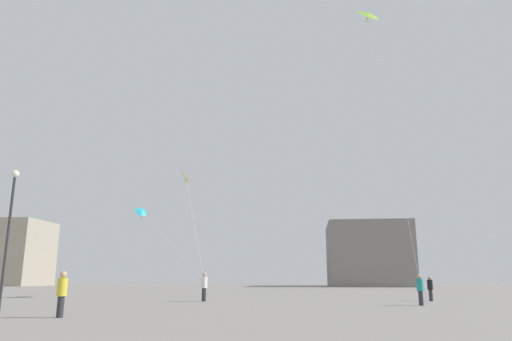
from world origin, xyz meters
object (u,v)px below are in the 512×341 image
kite_cyan_diamond (142,212)px  person_in_teal (420,288)px  person_in_yellow (62,292)px  kite_lime_diamond (369,16)px  person_in_white (204,285)px  building_centre_hall (367,255)px  lamppost_east (10,218)px  kite_amber_delta (186,178)px  person_in_black (430,287)px

kite_cyan_diamond → person_in_teal: bearing=-31.7°
person_in_yellow → kite_lime_diamond: size_ratio=0.12×
person_in_white → building_centre_hall: bearing=62.2°
person_in_teal → building_centre_hall: bearing=-128.1°
person_in_yellow → lamppost_east: size_ratio=0.27×
kite_lime_diamond → lamppost_east: kite_lime_diamond is taller
kite_lime_diamond → kite_amber_delta: (-12.32, 13.49, -5.82)m
kite_cyan_diamond → kite_lime_diamond: kite_lime_diamond is taller
kite_cyan_diamond → lamppost_east: 17.91m
person_in_white → kite_lime_diamond: bearing=-45.6°
person_in_white → kite_lime_diamond: (9.73, -7.65, 14.12)m
kite_lime_diamond → kite_amber_delta: 19.18m
person_in_teal → building_centre_hall: building_centre_hall is taller
person_in_teal → person_in_yellow: 18.01m
kite_cyan_diamond → kite_amber_delta: (4.04, -1.98, 2.49)m
lamppost_east → person_in_black: bearing=26.6°
kite_lime_diamond → building_centre_hall: kite_lime_diamond is taller
kite_lime_diamond → lamppost_east: 20.46m
person_in_black → person_in_yellow: 22.51m
kite_cyan_diamond → building_centre_hall: (27.44, 48.20, -1.28)m
person_in_white → person_in_yellow: size_ratio=1.06×
person_in_yellow → building_centre_hall: building_centre_hall is taller
person_in_black → person_in_teal: person_in_teal is taller
person_in_yellow → person_in_white: bearing=160.3°
person_in_black → person_in_teal: bearing=-162.2°
person_in_white → kite_lime_diamond: kite_lime_diamond is taller
kite_cyan_diamond → kite_lime_diamond: size_ratio=0.59×
person_in_white → kite_amber_delta: size_ratio=0.21×
person_in_white → person_in_teal: bearing=-25.1°
person_in_teal → person_in_white: (-12.40, 3.94, 0.08)m
person_in_black → person_in_teal: (-2.10, -5.03, 0.04)m
person_in_yellow → kite_lime_diamond: kite_lime_diamond is taller
kite_cyan_diamond → lamppost_east: (-0.74, -17.69, -2.71)m
person_in_black → building_centre_hall: size_ratio=0.09×
person_in_white → kite_amber_delta: (-2.59, 5.84, 8.31)m
kite_amber_delta → lamppost_east: (-4.78, -15.71, -5.20)m
kite_amber_delta → person_in_teal: bearing=-33.1°
person_in_white → lamppost_east: bearing=-134.2°
person_in_black → building_centre_hall: building_centre_hall is taller
kite_amber_delta → kite_cyan_diamond: bearing=153.9°
person_in_yellow → kite_lime_diamond: 19.95m
kite_amber_delta → person_in_yellow: bearing=-92.6°
person_in_black → person_in_yellow: (-17.94, -13.60, 0.07)m
person_in_yellow → kite_amber_delta: bearing=173.0°
person_in_teal → person_in_white: 13.02m
person_in_teal → person_in_yellow: bearing=-1.7°
person_in_white → kite_cyan_diamond: bearing=122.8°
building_centre_hall → kite_lime_diamond: bearing=-99.9°
person_in_teal → person_in_yellow: person_in_yellow is taller
person_in_black → kite_amber_delta: (-17.10, 4.75, 8.43)m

